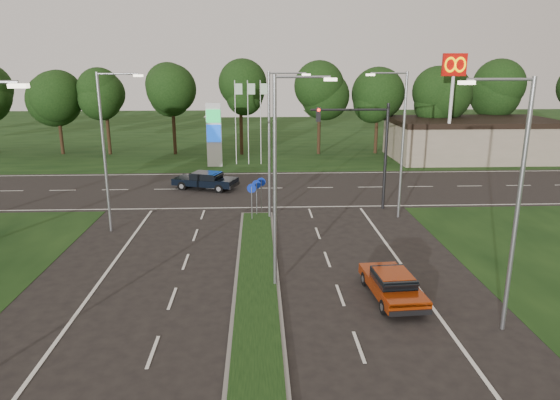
{
  "coord_description": "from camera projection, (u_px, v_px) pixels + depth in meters",
  "views": [
    {
      "loc": [
        0.13,
        -14.04,
        9.33
      ],
      "look_at": [
        1.29,
        12.32,
        2.2
      ],
      "focal_mm": 32.0,
      "sensor_mm": 36.0,
      "label": 1
    }
  ],
  "objects": [
    {
      "name": "median_kerb",
      "position": [
        257.0,
        307.0,
        19.81
      ],
      "size": [
        2.0,
        26.0,
        0.12
      ],
      "primitive_type": "cube",
      "color": "slate",
      "rests_on": "ground"
    },
    {
      "name": "streetlight_median_far",
      "position": [
        272.0,
        138.0,
        30.12
      ],
      "size": [
        2.53,
        0.22,
        9.0
      ],
      "color": "gray",
      "rests_on": "ground"
    },
    {
      "name": "red_sedan",
      "position": [
        392.0,
        284.0,
        20.55
      ],
      "size": [
        1.99,
        4.27,
        1.14
      ],
      "rotation": [
        0.0,
        0.0,
        0.07
      ],
      "color": "maroon",
      "rests_on": "ground"
    },
    {
      "name": "mcdonalds_sign",
      "position": [
        453.0,
        81.0,
        45.49
      ],
      "size": [
        2.2,
        0.47,
        10.4
      ],
      "color": "silver",
      "rests_on": "ground"
    },
    {
      "name": "streetlight_right_near",
      "position": [
        514.0,
        195.0,
        16.95
      ],
      "size": [
        2.53,
        0.22,
        9.0
      ],
      "rotation": [
        0.0,
        0.0,
        3.14
      ],
      "color": "gray",
      "rests_on": "ground"
    },
    {
      "name": "traffic_signal",
      "position": [
        367.0,
        140.0,
        32.42
      ],
      "size": [
        5.1,
        0.42,
        7.0
      ],
      "color": "black",
      "rests_on": "ground"
    },
    {
      "name": "streetlight_right_far",
      "position": [
        400.0,
        137.0,
        30.45
      ],
      "size": [
        2.53,
        0.22,
        9.0
      ],
      "rotation": [
        0.0,
        0.0,
        3.14
      ],
      "color": "gray",
      "rests_on": "ground"
    },
    {
      "name": "streetlight_median_near",
      "position": [
        280.0,
        173.0,
        20.47
      ],
      "size": [
        2.53,
        0.22,
        9.0
      ],
      "color": "gray",
      "rests_on": "ground"
    },
    {
      "name": "verge_far",
      "position": [
        257.0,
        135.0,
        69.01
      ],
      "size": [
        160.0,
        50.0,
        0.02
      ],
      "primitive_type": "cube",
      "color": "black",
      "rests_on": "ground"
    },
    {
      "name": "median_signs",
      "position": [
        257.0,
        191.0,
        31.34
      ],
      "size": [
        1.16,
        1.76,
        2.38
      ],
      "color": "gray",
      "rests_on": "ground"
    },
    {
      "name": "commercial_building",
      "position": [
        471.0,
        139.0,
        51.11
      ],
      "size": [
        16.0,
        9.0,
        4.0
      ],
      "primitive_type": "cube",
      "color": "gray",
      "rests_on": "ground"
    },
    {
      "name": "gas_pylon",
      "position": [
        216.0,
        133.0,
        46.84
      ],
      "size": [
        5.8,
        1.26,
        8.0
      ],
      "color": "silver",
      "rests_on": "ground"
    },
    {
      "name": "ground",
      "position": [
        257.0,
        367.0,
        15.97
      ],
      "size": [
        160.0,
        160.0,
        0.0
      ],
      "primitive_type": "plane",
      "color": "black",
      "rests_on": "ground"
    },
    {
      "name": "streetlight_left_far",
      "position": [
        107.0,
        144.0,
        27.79
      ],
      "size": [
        2.53,
        0.22,
        9.0
      ],
      "color": "gray",
      "rests_on": "ground"
    },
    {
      "name": "navy_sedan",
      "position": [
        206.0,
        180.0,
        38.76
      ],
      "size": [
        5.22,
        3.46,
        1.33
      ],
      "rotation": [
        0.0,
        0.0,
        1.24
      ],
      "color": "black",
      "rests_on": "ground"
    },
    {
      "name": "cross_road",
      "position": [
        257.0,
        188.0,
        39.11
      ],
      "size": [
        160.0,
        12.0,
        0.02
      ],
      "primitive_type": "cube",
      "color": "black",
      "rests_on": "ground"
    },
    {
      "name": "treeline_far",
      "position": [
        257.0,
        90.0,
        52.7
      ],
      "size": [
        6.0,
        6.0,
        9.9
      ],
      "color": "black",
      "rests_on": "ground"
    }
  ]
}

